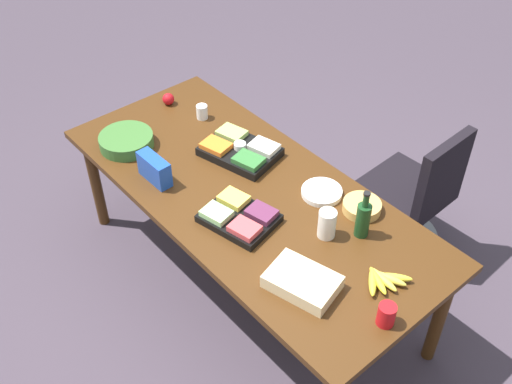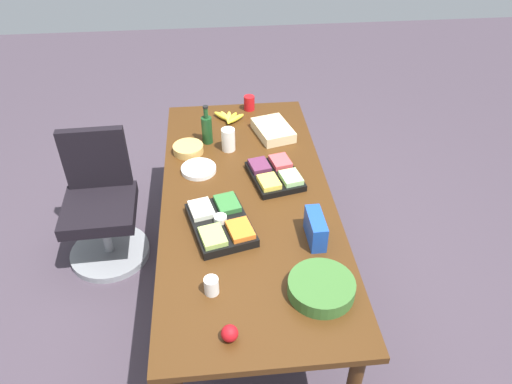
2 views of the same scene
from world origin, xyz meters
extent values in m
plane|color=#433843|center=(0.00, 0.00, 0.00)|extent=(10.00, 10.00, 0.00)
cube|color=#44260F|center=(0.00, 0.00, 0.73)|extent=(2.29, 1.00, 0.04)
cylinder|color=#44260F|center=(1.06, -0.41, 0.36)|extent=(0.07, 0.07, 0.71)
cylinder|color=#44260F|center=(1.06, 0.41, 0.36)|extent=(0.07, 0.07, 0.71)
cylinder|color=gray|center=(0.35, 0.97, 0.03)|extent=(0.56, 0.56, 0.05)
cylinder|color=gray|center=(0.35, 0.97, 0.24)|extent=(0.06, 0.06, 0.38)
cube|color=black|center=(0.35, 0.97, 0.43)|extent=(0.50, 0.50, 0.09)
cube|color=black|center=(0.57, 0.98, 0.70)|extent=(0.07, 0.43, 0.45)
ellipsoid|color=yellow|center=(0.88, 0.01, 0.78)|extent=(0.14, 0.15, 0.04)
ellipsoid|color=yellow|center=(0.89, 0.03, 0.78)|extent=(0.17, 0.10, 0.04)
ellipsoid|color=yellow|center=(0.90, 0.06, 0.78)|extent=(0.17, 0.05, 0.04)
ellipsoid|color=yellow|center=(0.91, 0.08, 0.78)|extent=(0.17, 0.09, 0.04)
ellipsoid|color=yellow|center=(0.92, 0.11, 0.78)|extent=(0.15, 0.14, 0.04)
cube|color=#1C47AC|center=(-0.40, -0.33, 0.83)|extent=(0.22, 0.08, 0.15)
cylinder|color=red|center=(1.05, -0.11, 0.81)|extent=(0.09, 0.09, 0.11)
cylinder|color=#38672C|center=(-0.77, -0.28, 0.79)|extent=(0.38, 0.38, 0.08)
cube|color=black|center=(-0.27, 0.17, 0.78)|extent=(0.48, 0.39, 0.05)
cube|color=orange|center=(-0.36, 0.07, 0.82)|extent=(0.18, 0.16, 0.03)
cube|color=#316E32|center=(-0.14, 0.12, 0.82)|extent=(0.18, 0.16, 0.03)
cube|color=#A3C25C|center=(-0.40, 0.21, 0.82)|extent=(0.18, 0.16, 0.03)
cube|color=silver|center=(-0.17, 0.27, 0.82)|extent=(0.18, 0.16, 0.03)
cylinder|color=white|center=(-0.27, 0.17, 0.82)|extent=(0.08, 0.08, 0.04)
cube|color=beige|center=(0.67, -0.24, 0.79)|extent=(0.37, 0.30, 0.07)
cylinder|color=white|center=(-0.71, 0.23, 0.80)|extent=(0.07, 0.07, 0.09)
cylinder|color=#173F1C|center=(0.62, 0.22, 0.85)|extent=(0.09, 0.09, 0.19)
cylinder|color=#173F1C|center=(0.62, 0.22, 0.98)|extent=(0.04, 0.04, 0.07)
cylinder|color=black|center=(0.62, 0.22, 1.02)|extent=(0.04, 0.04, 0.01)
cube|color=black|center=(0.15, -0.19, 0.77)|extent=(0.41, 0.35, 0.04)
cube|color=#A7DF8D|center=(0.08, -0.27, 0.81)|extent=(0.16, 0.14, 0.03)
cube|color=#D9484C|center=(0.26, -0.23, 0.81)|extent=(0.16, 0.14, 0.03)
cube|color=#F5D84E|center=(0.05, -0.14, 0.81)|extent=(0.16, 0.14, 0.03)
cube|color=#5E2846|center=(0.22, -0.10, 0.81)|extent=(0.16, 0.14, 0.03)
cylinder|color=white|center=(0.28, 0.28, 0.77)|extent=(0.23, 0.23, 0.03)
sphere|color=#B61119|center=(-0.98, 0.16, 0.79)|extent=(0.09, 0.09, 0.08)
cylinder|color=tan|center=(0.51, 0.35, 0.78)|extent=(0.23, 0.23, 0.05)
cylinder|color=white|center=(0.51, 0.08, 0.83)|extent=(0.10, 0.10, 0.16)
camera|label=1|loc=(1.91, -1.58, 2.94)|focal=42.88mm
camera|label=2|loc=(-2.26, 0.17, 2.56)|focal=34.35mm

